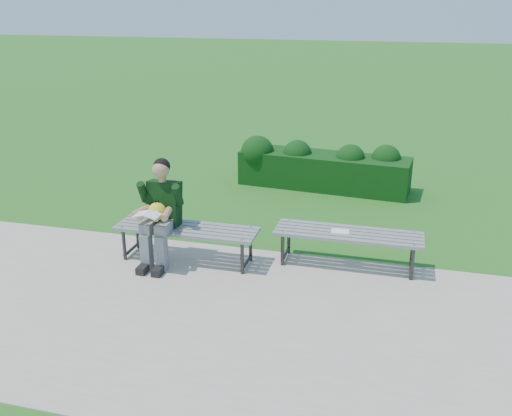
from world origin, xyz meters
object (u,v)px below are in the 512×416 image
(hedge, at_px, (320,166))
(bench_left, at_px, (187,231))
(seated_boy, at_px, (160,209))
(bench_right, at_px, (348,236))
(paper_sheet, at_px, (340,231))

(hedge, height_order, bench_left, hedge)
(bench_left, bearing_deg, seated_boy, -162.83)
(bench_right, xyz_separation_m, seated_boy, (-2.28, -0.45, 0.30))
(seated_boy, distance_m, paper_sheet, 2.24)
(hedge, xyz_separation_m, bench_left, (-1.16, -3.46, 0.03))
(bench_left, relative_size, seated_boy, 1.37)
(bench_left, height_order, paper_sheet, bench_left)
(paper_sheet, bearing_deg, bench_right, -0.00)
(hedge, xyz_separation_m, bench_right, (0.82, -3.10, 0.03))
(bench_right, distance_m, seated_boy, 2.34)
(bench_right, bearing_deg, hedge, 104.80)
(seated_boy, relative_size, paper_sheet, 5.69)
(bench_left, bearing_deg, bench_right, 10.25)
(bench_left, relative_size, paper_sheet, 7.79)
(bench_left, bearing_deg, hedge, 71.49)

